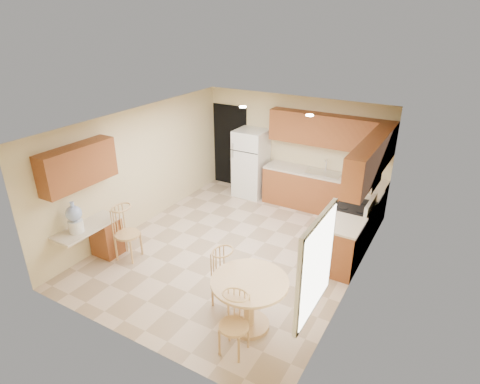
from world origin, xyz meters
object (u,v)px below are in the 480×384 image
Objects in this scene: stove at (352,226)px; chair_table_b at (230,323)px; refrigerator at (251,163)px; dining_table at (249,297)px; water_crock at (75,218)px; chair_desk at (122,230)px; chair_table_a at (223,276)px.

chair_table_b is at bearing -100.15° from stove.
refrigerator is 1.51× the size of dining_table.
water_crock is at bearing -141.81° from stove.
water_crock is (-3.92, -3.09, 0.55)m from stove.
chair_table_b is 1.64× the size of water_crock.
chair_desk is at bearing 52.59° from water_crock.
chair_table_a is at bearing 74.18° from chair_desk.
chair_table_a is 1.72× the size of water_crock.
chair_desk is at bearing 172.59° from dining_table.
water_crock reaches higher than chair_table_b.
water_crock is at bearing -103.70° from refrigerator.
dining_table is 1.97× the size of water_crock.
refrigerator is 2.97× the size of water_crock.
refrigerator reaches higher than chair_table_b.
chair_desk is (-2.85, 0.97, 0.07)m from chair_table_b.
water_crock is (-2.70, -0.38, 0.44)m from chair_table_a.
stove is 1.19× the size of chair_table_b.
refrigerator is 4.65m from dining_table.
dining_table is 1.15× the size of chair_table_a.
chair_table_a reaches higher than dining_table.
water_crock is at bearing -48.01° from chair_desk.
water_crock reaches higher than stove.
chair_table_b reaches higher than dining_table.
refrigerator is 5.21m from chair_table_b.
refrigerator reaches higher than stove.
chair_desk reaches higher than chair_table_a.
chair_desk is at bearing -144.28° from stove.
chair_table_b is (0.05, -0.60, 0.03)m from dining_table.
chair_table_b is (2.25, -4.69, -0.27)m from refrigerator.
refrigerator is at bearing -67.83° from chair_table_b.
stove reaches higher than chair_table_a.
refrigerator is 4.44m from water_crock.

